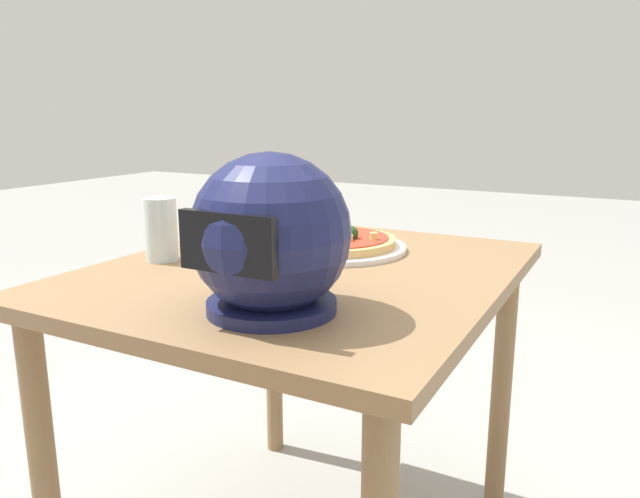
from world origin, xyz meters
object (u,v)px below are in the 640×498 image
pizza (333,240)px  dining_table (305,313)px  motorcycle_helmet (270,237)px  drinking_glass (161,229)px

pizza → dining_table: bearing=96.3°
motorcycle_helmet → drinking_glass: 0.44m
drinking_glass → pizza: bearing=-137.0°
dining_table → motorcycle_helmet: 0.37m
motorcycle_helmet → drinking_glass: motorcycle_helmet is taller
dining_table → pizza: bearing=-83.7°
drinking_glass → dining_table: bearing=-162.1°
motorcycle_helmet → pizza: bearing=-75.7°
dining_table → pizza: pizza is taller
pizza → motorcycle_helmet: (-0.11, 0.44, 0.10)m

